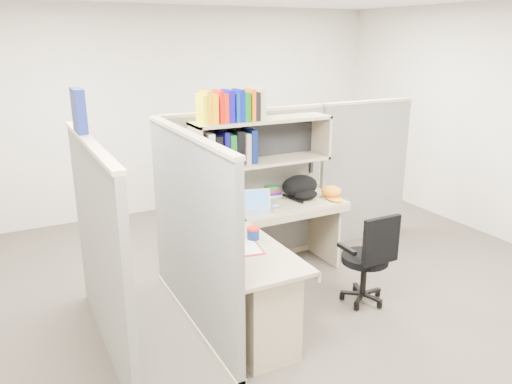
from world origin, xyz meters
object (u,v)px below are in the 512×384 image
laptop (258,202)px  backpack (303,187)px  desk (263,279)px  snack_canister (253,233)px  task_chair (367,272)px

laptop → backpack: size_ratio=0.72×
desk → laptop: size_ratio=6.18×
snack_canister → task_chair: 1.14m
backpack → task_chair: (0.07, -0.98, -0.54)m
snack_canister → task_chair: bearing=-13.5°
laptop → backpack: 0.62m
laptop → backpack: backpack is taller
desk → task_chair: 1.01m
desk → laptop: 0.88m
task_chair → snack_canister: bearing=166.5°
laptop → snack_canister: 0.66m
laptop → task_chair: 1.17m
desk → snack_canister: size_ratio=16.67×
desk → backpack: size_ratio=4.47×
laptop → snack_canister: (-0.34, -0.56, -0.05)m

